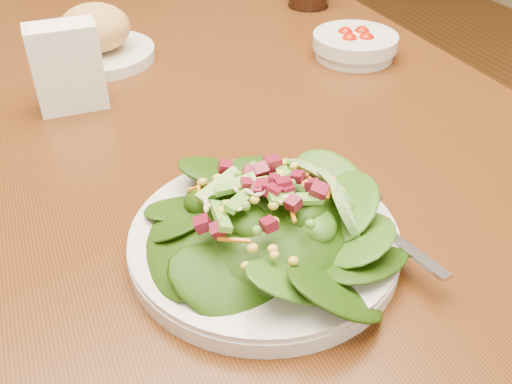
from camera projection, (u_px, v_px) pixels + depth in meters
dining_table at (185, 143)px, 0.92m from camera, size 0.90×1.40×0.75m
chair_far at (94, 23)px, 1.81m from camera, size 0.44×0.45×0.92m
salad_plate at (273, 225)px, 0.55m from camera, size 0.27×0.26×0.08m
bread_plate at (97, 38)px, 0.91m from camera, size 0.18×0.18×0.09m
tomato_bowl at (355, 45)px, 0.93m from camera, size 0.14×0.14×0.05m
napkin_holder at (67, 65)px, 0.77m from camera, size 0.09×0.05×0.12m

